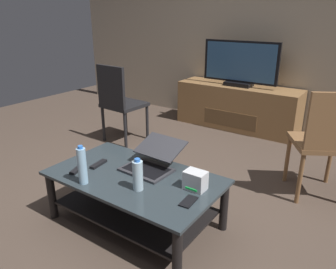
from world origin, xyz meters
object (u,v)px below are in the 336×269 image
(tv_remote, at_px, (78,169))
(laptop, at_px, (152,160))
(router_box, at_px, (195,180))
(water_bottle_far, at_px, (82,166))
(dining_chair, at_px, (326,139))
(water_bottle_near, at_px, (138,175))
(coffee_table, at_px, (135,190))
(media_cabinet, at_px, (237,107))
(side_chair, at_px, (119,100))
(television, at_px, (240,65))
(soundbar_remote, at_px, (98,164))
(cell_phone, at_px, (188,201))

(tv_remote, bearing_deg, laptop, 20.80)
(router_box, bearing_deg, laptop, 168.34)
(water_bottle_far, bearing_deg, router_box, 28.68)
(dining_chair, xyz_separation_m, water_bottle_near, (-0.89, -1.30, -0.03))
(coffee_table, height_order, router_box, router_box)
(coffee_table, xyz_separation_m, dining_chair, (1.04, 1.17, 0.26))
(media_cabinet, height_order, side_chair, side_chair)
(water_bottle_far, bearing_deg, coffee_table, 51.95)
(router_box, bearing_deg, television, 107.04)
(television, height_order, side_chair, television)
(media_cabinet, bearing_deg, television, -90.00)
(dining_chair, distance_m, laptop, 1.42)
(laptop, height_order, soundbar_remote, laptop)
(media_cabinet, bearing_deg, soundbar_remote, -91.52)
(water_bottle_near, bearing_deg, dining_chair, 55.46)
(water_bottle_far, distance_m, tv_remote, 0.24)
(media_cabinet, bearing_deg, router_box, -73.10)
(tv_remote, relative_size, soundbar_remote, 1.00)
(router_box, height_order, water_bottle_far, water_bottle_far)
(media_cabinet, xyz_separation_m, television, (-0.00, -0.02, 0.57))
(side_chair, xyz_separation_m, laptop, (1.24, -0.99, -0.07))
(coffee_table, bearing_deg, router_box, 11.12)
(soundbar_remote, bearing_deg, side_chair, 119.20)
(television, distance_m, water_bottle_far, 2.74)
(dining_chair, bearing_deg, side_chair, -179.90)
(coffee_table, height_order, laptop, laptop)
(media_cabinet, relative_size, router_box, 11.49)
(water_bottle_near, bearing_deg, soundbar_remote, 167.84)
(side_chair, relative_size, water_bottle_far, 3.40)
(tv_remote, bearing_deg, coffee_table, 4.98)
(media_cabinet, distance_m, tv_remote, 2.65)
(dining_chair, distance_m, water_bottle_near, 1.57)
(router_box, distance_m, water_bottle_far, 0.77)
(soundbar_remote, bearing_deg, media_cabinet, 81.15)
(tv_remote, bearing_deg, water_bottle_far, -47.82)
(dining_chair, xyz_separation_m, soundbar_remote, (-1.37, -1.19, -0.13))
(tv_remote, bearing_deg, soundbar_remote, 48.05)
(dining_chair, bearing_deg, cell_phone, -113.44)
(laptop, xyz_separation_m, cell_phone, (0.47, -0.25, -0.06))
(router_box, bearing_deg, tv_remote, -162.93)
(coffee_table, distance_m, side_chair, 1.70)
(router_box, xyz_separation_m, water_bottle_near, (-0.31, -0.22, 0.04))
(media_cabinet, height_order, television, television)
(media_cabinet, bearing_deg, water_bottle_near, -80.90)
(tv_remote, distance_m, soundbar_remote, 0.16)
(water_bottle_far, relative_size, cell_phone, 1.98)
(television, bearing_deg, coffee_table, -83.68)
(television, relative_size, laptop, 2.34)
(side_chair, height_order, cell_phone, side_chair)
(dining_chair, relative_size, water_bottle_far, 3.43)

